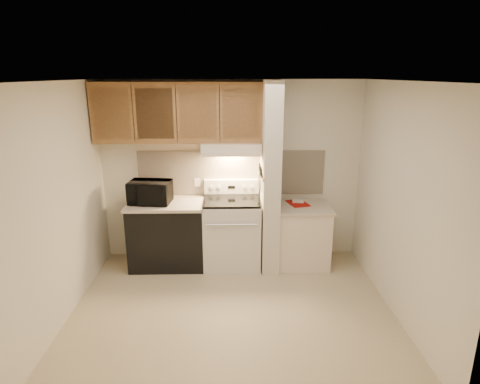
{
  "coord_description": "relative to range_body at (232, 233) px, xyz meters",
  "views": [
    {
      "loc": [
        -0.0,
        -3.97,
        2.57
      ],
      "look_at": [
        0.1,
        0.75,
        1.17
      ],
      "focal_mm": 30.0,
      "sensor_mm": 36.0,
      "label": 1
    }
  ],
  "objects": [
    {
      "name": "range_knob_right_outer",
      "position": [
        0.28,
        0.24,
        0.59
      ],
      "size": [
        0.05,
        0.02,
        0.05
      ],
      "primitive_type": "cylinder",
      "rotation": [
        1.57,
        0.0,
        0.0
      ],
      "color": "silver",
      "rests_on": "range_backguard"
    },
    {
      "name": "wall_left",
      "position": [
        -1.8,
        -1.16,
        0.79
      ],
      "size": [
        0.02,
        3.0,
        2.5
      ],
      "primitive_type": "cube",
      "color": "silver",
      "rests_on": "floor"
    },
    {
      "name": "knife_handle_e",
      "position": [
        0.38,
        0.11,
        0.91
      ],
      "size": [
        0.02,
        0.02,
        0.1
      ],
      "primitive_type": "cylinder",
      "color": "black",
      "rests_on": "knife_strip"
    },
    {
      "name": "range_backguard",
      "position": [
        0.0,
        0.28,
        0.59
      ],
      "size": [
        0.76,
        0.08,
        0.2
      ],
      "primitive_type": "cube",
      "color": "silver",
      "rests_on": "range_body"
    },
    {
      "name": "red_folder",
      "position": [
        0.91,
        0.09,
        0.4
      ],
      "size": [
        0.32,
        0.38,
        0.01
      ],
      "primitive_type": "cube",
      "rotation": [
        0.0,
        0.0,
        0.28
      ],
      "color": "#A4100A",
      "rests_on": "right_countertop"
    },
    {
      "name": "partition_pillar",
      "position": [
        0.51,
        -0.01,
        0.79
      ],
      "size": [
        0.22,
        0.7,
        2.5
      ],
      "primitive_type": "cube",
      "color": "beige",
      "rests_on": "floor"
    },
    {
      "name": "wall_right",
      "position": [
        1.8,
        -1.16,
        0.79
      ],
      "size": [
        0.02,
        3.0,
        2.5
      ],
      "primitive_type": "cube",
      "color": "silver",
      "rests_on": "floor"
    },
    {
      "name": "cooktop",
      "position": [
        0.0,
        0.0,
        0.48
      ],
      "size": [
        0.74,
        0.64,
        0.03
      ],
      "primitive_type": "cube",
      "color": "black",
      "rests_on": "range_body"
    },
    {
      "name": "right_cab_base",
      "position": [
        0.97,
        -0.01,
        -0.06
      ],
      "size": [
        0.7,
        0.6,
        0.81
      ],
      "primitive_type": "cube",
      "color": "#F3E0CB",
      "rests_on": "floor"
    },
    {
      "name": "pillar_trim",
      "position": [
        0.39,
        -0.01,
        0.84
      ],
      "size": [
        0.01,
        0.7,
        0.04
      ],
      "primitive_type": "cube",
      "color": "olive",
      "rests_on": "partition_pillar"
    },
    {
      "name": "outlet",
      "position": [
        -0.48,
        0.32,
        0.64
      ],
      "size": [
        0.08,
        0.01,
        0.12
      ],
      "primitive_type": "cube",
      "color": "#F3E0CB",
      "rests_on": "backsplash"
    },
    {
      "name": "microwave",
      "position": [
        -1.08,
        -0.01,
        0.6
      ],
      "size": [
        0.57,
        0.42,
        0.3
      ],
      "primitive_type": "imported",
      "rotation": [
        0.0,
        0.0,
        -0.1
      ],
      "color": "black",
      "rests_on": "left_countertop"
    },
    {
      "name": "oven_handle",
      "position": [
        0.0,
        -0.35,
        0.26
      ],
      "size": [
        0.65,
        0.02,
        0.02
      ],
      "primitive_type": "cylinder",
      "rotation": [
        0.0,
        1.57,
        0.0
      ],
      "color": "silver",
      "rests_on": "range_body"
    },
    {
      "name": "cab_door_d",
      "position": [
        0.13,
        0.01,
        1.62
      ],
      "size": [
        0.46,
        0.01,
        0.63
      ],
      "primitive_type": "cube",
      "color": "olive",
      "rests_on": "upper_cabinets"
    },
    {
      "name": "range_display",
      "position": [
        0.0,
        0.24,
        0.59
      ],
      "size": [
        0.1,
        0.01,
        0.04
      ],
      "primitive_type": "cube",
      "color": "black",
      "rests_on": "range_backguard"
    },
    {
      "name": "knife_handle_a",
      "position": [
        0.38,
        -0.22,
        0.91
      ],
      "size": [
        0.02,
        0.02,
        0.1
      ],
      "primitive_type": "cylinder",
      "color": "black",
      "rests_on": "knife_strip"
    },
    {
      "name": "upper_cabinets",
      "position": [
        -0.69,
        0.17,
        1.62
      ],
      "size": [
        2.18,
        0.33,
        0.77
      ],
      "primitive_type": "cube",
      "color": "olive",
      "rests_on": "wall_back"
    },
    {
      "name": "knife_handle_c",
      "position": [
        0.38,
        -0.05,
        0.91
      ],
      "size": [
        0.02,
        0.02,
        0.1
      ],
      "primitive_type": "cylinder",
      "color": "black",
      "rests_on": "knife_strip"
    },
    {
      "name": "white_box",
      "position": [
        0.92,
        0.14,
        0.41
      ],
      "size": [
        0.16,
        0.11,
        0.04
      ],
      "primitive_type": "cube",
      "rotation": [
        0.0,
        0.0,
        -0.08
      ],
      "color": "white",
      "rests_on": "right_countertop"
    },
    {
      "name": "cab_door_b",
      "position": [
        -0.96,
        0.01,
        1.62
      ],
      "size": [
        0.46,
        0.01,
        0.63
      ],
      "primitive_type": "cube",
      "color": "olive",
      "rests_on": "upper_cabinets"
    },
    {
      "name": "knife_handle_d",
      "position": [
        0.38,
        0.02,
        0.91
      ],
      "size": [
        0.02,
        0.02,
        0.1
      ],
      "primitive_type": "cylinder",
      "color": "black",
      "rests_on": "knife_strip"
    },
    {
      "name": "wall_back",
      "position": [
        0.0,
        0.34,
        0.79
      ],
      "size": [
        3.6,
        2.5,
        0.02
      ],
      "primitive_type": "cube",
      "rotation": [
        1.57,
        0.0,
        0.0
      ],
      "color": "silver",
      "rests_on": "floor"
    },
    {
      "name": "cab_door_c",
      "position": [
        -0.42,
        0.01,
        1.62
      ],
      "size": [
        0.46,
        0.01,
        0.63
      ],
      "primitive_type": "cube",
      "color": "olive",
      "rests_on": "upper_cabinets"
    },
    {
      "name": "range_knob_left_outer",
      "position": [
        -0.28,
        0.24,
        0.59
      ],
      "size": [
        0.05,
        0.02,
        0.05
      ],
      "primitive_type": "cylinder",
      "rotation": [
        1.57,
        0.0,
        0.0
      ],
      "color": "silver",
      "rests_on": "range_backguard"
    },
    {
      "name": "right_countertop",
      "position": [
        0.97,
        -0.01,
        0.37
      ],
      "size": [
        0.74,
        0.64,
        0.04
      ],
      "primitive_type": "cube",
      "color": "beige",
      "rests_on": "right_cab_base"
    },
    {
      "name": "cab_gap_c",
      "position": [
        -0.14,
        0.01,
        1.62
      ],
      "size": [
        0.01,
        0.01,
        0.73
      ],
      "primitive_type": "cube",
      "color": "black",
      "rests_on": "upper_cabinets"
    },
    {
      "name": "knife_blade_c",
      "position": [
        0.38,
        -0.06,
        0.74
      ],
      "size": [
        0.01,
        0.04,
        0.2
      ],
      "primitive_type": "cube",
      "color": "silver",
      "rests_on": "knife_strip"
    },
    {
      "name": "knife_blade_a",
      "position": [
        0.38,
        -0.21,
        0.76
      ],
      "size": [
        0.01,
        0.03,
        0.16
      ],
      "primitive_type": "cube",
      "color": "silver",
      "rests_on": "knife_strip"
    },
    {
      "name": "spoon_rest",
      "position": [
        -1.21,
        -0.11,
        0.46
      ],
      "size": [
        0.21,
        0.13,
        0.01
      ],
      "primitive_type": "cube",
      "rotation": [
        0.0,
        0.0,
        -0.37
      ],
      "color": "black",
      "rests_on": "left_countertop"
    },
    {
      "name": "oven_mitt",
      "position": [
        0.38,
        0.17,
        0.71
      ],
      "size": [
        0.03,
        0.1,
        0.23
      ],
      "primitive_type": "cube",
      "color": "gray",
      "rests_on": "partition_pillar"
    },
    {
      "name": "range_body",
      "position": [
        0.0,
        0.0,
        0.0
      ],
      "size": [
        0.76,
        0.65,
        0.92
      ],
      "primitive_type": "cube",
      "color": "silver",
      "rests_on": "floor"
    },
    {
      "name": "knife_handle_b",
      "position": [
        0.38,
        -0.13,
        0.91
      ],
      "size": [
        0.02,
        0.02,
        0.1
      ],
      "primitive_type": "cylinder",
      "color": "black",
      "rests_on": "knife_strip"
    },
    {
      "name": "cab_gap_a",
      "position": [
        -1.23,
        0.01,
        1.62
      ],
      "size": [
        0.01,
        0.01,
        0.73
      ],
      "primitive_type": "cube",
      "color": "black",
      "rests_on": "upper_cabinets"
    },
    {
      "name": "backsplash",
      "position": [
        0.0,
        0.33,
        0.78
      ],
      "size": [
        2.6,
        0.02,
        0.63
      ],
      "primitive_type": "cube",
      "color": "#FCE6CB",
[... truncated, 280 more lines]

